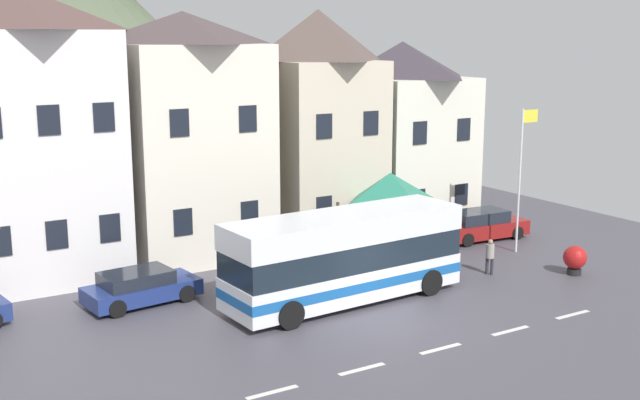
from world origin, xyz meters
TOP-DOWN VIEW (x-y plane):
  - ground_plane at (0.00, -0.00)m, footprint 40.00×60.00m
  - townhouse_01 at (-8.95, 12.23)m, footprint 6.05×6.52m
  - townhouse_02 at (-2.44, 12.07)m, footprint 6.01×6.20m
  - townhouse_03 at (4.04, 11.56)m, footprint 5.00×5.19m
  - townhouse_04 at (9.51, 12.28)m, footprint 5.46×6.63m
  - hilltop_castle at (-2.82, 33.48)m, footprint 34.38×34.38m
  - transit_bus at (-0.14, 2.75)m, footprint 9.41×3.16m
  - bus_shelter at (4.75, 6.66)m, footprint 3.60×3.60m
  - parked_car_00 at (-6.66, 6.44)m, footprint 4.29×2.31m
  - parked_car_01 at (10.45, 7.01)m, footprint 4.60×2.14m
  - pedestrian_00 at (5.93, 4.79)m, footprint 0.30×0.30m
  - pedestrian_01 at (6.83, 2.52)m, footprint 0.34×0.34m
  - pedestrian_02 at (5.97, 3.66)m, footprint 0.30×0.32m
  - public_bench at (4.32, 8.46)m, footprint 1.42×0.48m
  - flagpole at (10.36, 4.47)m, footprint 0.95×0.10m
  - harbour_buoy at (9.80, 0.68)m, footprint 0.96×0.96m

SIDE VIEW (x-z plane):
  - ground_plane at x=0.00m, z-range -0.06..0.00m
  - public_bench at x=4.32m, z-range 0.03..0.90m
  - parked_car_00 at x=-6.66m, z-range -0.01..1.25m
  - harbour_buoy at x=9.80m, z-range 0.07..1.29m
  - parked_car_01 at x=10.45m, z-range -0.02..1.40m
  - pedestrian_02 at x=5.97m, z-range 0.09..1.59m
  - pedestrian_01 at x=6.83m, z-range 0.13..1.62m
  - pedestrian_00 at x=5.93m, z-range 0.14..1.73m
  - transit_bus at x=-0.14m, z-range 0.01..3.34m
  - bus_shelter at x=4.75m, z-range 1.18..5.01m
  - flagpole at x=10.36m, z-range 0.55..7.05m
  - townhouse_04 at x=9.51m, z-range 0.00..9.34m
  - townhouse_02 at x=-2.44m, z-range 0.00..10.68m
  - townhouse_03 at x=4.04m, z-range 0.00..10.84m
  - townhouse_01 at x=-8.95m, z-range 0.00..11.52m
  - hilltop_castle at x=-2.82m, z-range -4.10..22.68m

